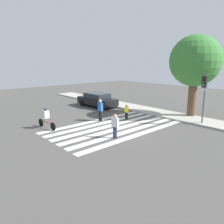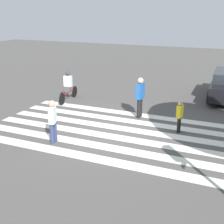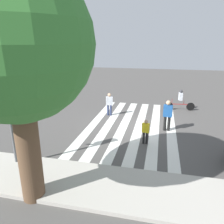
# 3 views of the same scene
# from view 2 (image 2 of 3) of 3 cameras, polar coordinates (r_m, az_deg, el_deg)

# --- Properties ---
(ground_plane) EXTENTS (60.00, 60.00, 0.00)m
(ground_plane) POSITION_cam_2_polar(r_m,az_deg,el_deg) (12.35, 0.26, -3.63)
(ground_plane) COLOR #4C4947
(crosswalk_stripes) EXTENTS (5.26, 10.00, 0.01)m
(crosswalk_stripes) POSITION_cam_2_polar(r_m,az_deg,el_deg) (12.35, 0.26, -3.62)
(crosswalk_stripes) COLOR silver
(crosswalk_stripes) RESTS_ON ground_plane
(pedestrian_child_with_backpack) EXTENTS (0.48, 0.33, 1.58)m
(pedestrian_child_with_backpack) POSITION_cam_2_polar(r_m,az_deg,el_deg) (11.29, -10.79, -1.28)
(pedestrian_child_with_backpack) COLOR navy
(pedestrian_child_with_backpack) RESTS_ON ground_plane
(pedestrian_adult_blue_shirt) EXTENTS (0.38, 0.21, 1.28)m
(pedestrian_adult_blue_shirt) POSITION_cam_2_polar(r_m,az_deg,el_deg) (12.37, 12.26, -0.46)
(pedestrian_adult_blue_shirt) COLOR black
(pedestrian_adult_blue_shirt) RESTS_ON ground_plane
(pedestrian_adult_tall_backpack) EXTENTS (0.52, 0.28, 1.81)m
(pedestrian_adult_tall_backpack) POSITION_cam_2_polar(r_m,az_deg,el_deg) (13.77, 5.15, 3.09)
(pedestrian_adult_tall_backpack) COLOR black
(pedestrian_adult_tall_backpack) RESTS_ON ground_plane
(cyclist_far_lane) EXTENTS (2.18, 0.42, 1.57)m
(cyclist_far_lane) POSITION_cam_2_polar(r_m,az_deg,el_deg) (16.46, -8.03, 4.93)
(cyclist_far_lane) COLOR black
(cyclist_far_lane) RESTS_ON ground_plane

